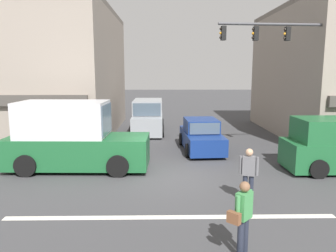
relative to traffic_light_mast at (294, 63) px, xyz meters
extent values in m
plane|color=#3D3D3F|center=(-5.69, -2.97, -4.30)|extent=(120.00, 120.00, 0.00)
cube|color=silver|center=(-5.69, -6.47, -4.30)|extent=(9.00, 0.24, 0.01)
cube|color=gray|center=(-15.95, 6.27, -0.56)|extent=(13.93, 11.86, 7.47)
cylinder|color=#47474C|center=(1.30, 0.09, -1.20)|extent=(0.18, 0.18, 6.20)
cylinder|color=#47474C|center=(-1.09, -0.08, 1.65)|extent=(4.80, 0.46, 0.12)
cube|color=black|center=(-0.37, -0.03, 1.25)|extent=(0.22, 0.25, 0.60)
sphere|color=black|center=(-0.49, -0.04, 1.43)|extent=(0.12, 0.12, 0.12)
sphere|color=orange|center=(-0.49, -0.04, 1.25)|extent=(0.12, 0.12, 0.12)
sphere|color=black|center=(-0.49, -0.04, 1.07)|extent=(0.12, 0.12, 0.12)
cube|color=black|center=(-1.81, -0.13, 1.25)|extent=(0.22, 0.25, 0.60)
sphere|color=black|center=(-1.93, -0.14, 1.43)|extent=(0.12, 0.12, 0.12)
sphere|color=orange|center=(-1.93, -0.14, 1.25)|extent=(0.12, 0.12, 0.12)
sphere|color=black|center=(-1.93, -0.14, 1.07)|extent=(0.12, 0.12, 0.12)
cube|color=black|center=(-3.25, -0.23, 1.25)|extent=(0.22, 0.25, 0.60)
sphere|color=black|center=(-3.37, -0.24, 1.43)|extent=(0.12, 0.12, 0.12)
sphere|color=orange|center=(-3.37, -0.24, 1.25)|extent=(0.12, 0.12, 0.12)
sphere|color=black|center=(-3.37, -0.24, 1.07)|extent=(0.12, 0.12, 0.12)
cube|color=navy|center=(-3.96, 1.17, -3.76)|extent=(1.95, 4.20, 0.80)
cube|color=navy|center=(-3.97, 1.27, -3.04)|extent=(1.67, 1.99, 0.64)
cube|color=#475666|center=(-3.91, 0.31, -3.04)|extent=(1.44, 0.15, 0.54)
cylinder|color=black|center=(-3.03, -0.04, -3.98)|extent=(0.22, 0.65, 0.64)
cylinder|color=black|center=(-4.73, -0.15, -3.98)|extent=(0.22, 0.65, 0.64)
cylinder|color=black|center=(-3.19, 2.50, -3.98)|extent=(0.22, 0.65, 0.64)
cylinder|color=black|center=(-4.89, 2.39, -3.98)|extent=(0.22, 0.65, 0.64)
cube|color=#1E6033|center=(-9.28, -1.92, -3.55)|extent=(5.65, 2.16, 1.20)
cube|color=silver|center=(-9.83, -1.91, -2.25)|extent=(3.45, 2.00, 1.40)
cube|color=#475666|center=(-8.11, -1.96, -2.25)|extent=(0.11, 1.75, 1.19)
cylinder|color=black|center=(-7.52, -0.97, -3.88)|extent=(0.85, 0.26, 0.84)
cylinder|color=black|center=(-7.57, -2.97, -3.88)|extent=(0.85, 0.26, 0.84)
cylinder|color=black|center=(-10.99, -0.87, -3.88)|extent=(0.85, 0.26, 0.84)
cylinder|color=black|center=(-11.05, -2.87, -3.88)|extent=(0.85, 0.26, 0.84)
cylinder|color=black|center=(-0.15, -1.44, -3.94)|extent=(0.72, 0.21, 0.72)
cylinder|color=black|center=(-0.14, -3.28, -3.94)|extent=(0.72, 0.21, 0.72)
cube|color=#999EA3|center=(-6.84, 5.98, -3.64)|extent=(1.86, 4.61, 1.10)
cube|color=#999EA3|center=(-6.84, 6.28, -2.64)|extent=(1.82, 3.21, 0.90)
cube|color=#475666|center=(-6.83, 4.66, -2.64)|extent=(1.66, 0.07, 0.76)
cylinder|color=black|center=(-5.91, 4.56, -3.94)|extent=(0.20, 0.72, 0.72)
cylinder|color=black|center=(-7.75, 4.55, -3.94)|extent=(0.20, 0.72, 0.72)
cylinder|color=black|center=(-5.92, 7.41, -3.94)|extent=(0.20, 0.72, 0.72)
cylinder|color=black|center=(-7.76, 7.40, -3.94)|extent=(0.20, 0.72, 0.72)
cylinder|color=#232838|center=(-4.14, -8.33, -3.87)|extent=(0.14, 0.14, 0.86)
cylinder|color=#232838|center=(-4.27, -8.46, -3.87)|extent=(0.14, 0.14, 0.86)
cube|color=#3F8C4C|center=(-4.20, -8.39, -3.15)|extent=(0.41, 0.41, 0.58)
sphere|color=brown|center=(-4.20, -8.39, -2.74)|extent=(0.22, 0.22, 0.22)
cylinder|color=#3F8C4C|center=(-4.04, -8.22, -3.15)|extent=(0.09, 0.09, 0.56)
cylinder|color=#3F8C4C|center=(-4.37, -8.57, -3.15)|extent=(0.09, 0.09, 0.56)
cube|color=brown|center=(-4.45, -8.60, -3.33)|extent=(0.28, 0.28, 0.24)
cylinder|color=#232838|center=(-3.25, -5.51, -3.87)|extent=(0.14, 0.14, 0.86)
cylinder|color=#232838|center=(-3.43, -5.46, -3.87)|extent=(0.14, 0.14, 0.86)
cube|color=slate|center=(-3.34, -5.49, -3.15)|extent=(0.41, 0.31, 0.58)
sphere|color=tan|center=(-3.34, -5.49, -2.74)|extent=(0.22, 0.22, 0.22)
cylinder|color=slate|center=(-3.11, -5.55, -3.15)|extent=(0.09, 0.09, 0.56)
cylinder|color=slate|center=(-3.57, -5.42, -3.15)|extent=(0.09, 0.09, 0.56)
camera|label=1|loc=(-5.90, -14.82, -0.40)|focal=35.00mm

